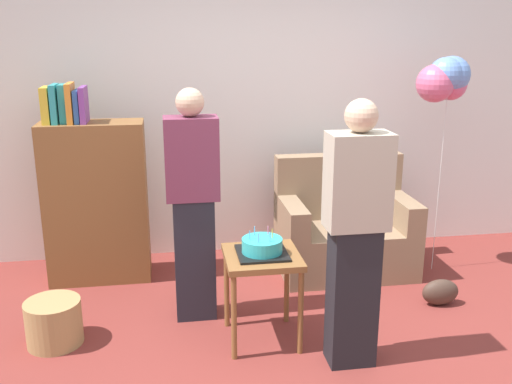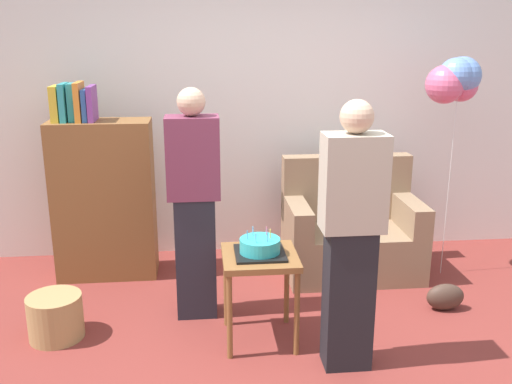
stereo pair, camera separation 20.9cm
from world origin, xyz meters
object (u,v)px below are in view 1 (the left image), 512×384
object	(u,v)px
person_holding_cake	(355,235)
balloon_bunch	(445,79)
bookshelf	(95,198)
side_table	(262,268)
birthday_cake	(262,247)
person_blowing_candles	(193,205)
wicker_basket	(54,322)
couch	(344,231)
handbag	(440,292)

from	to	relation	value
person_holding_cake	balloon_bunch	world-z (taller)	balloon_bunch
bookshelf	side_table	bearing A→B (deg)	-45.48
birthday_cake	person_blowing_candles	distance (m)	0.60
bookshelf	wicker_basket	bearing A→B (deg)	-100.78
balloon_bunch	couch	bearing A→B (deg)	173.25
couch	balloon_bunch	world-z (taller)	balloon_bunch
person_blowing_candles	balloon_bunch	bearing A→B (deg)	-1.95
person_blowing_candles	wicker_basket	world-z (taller)	person_blowing_candles
side_table	balloon_bunch	xyz separation A→B (m)	(1.63, 0.96, 1.10)
couch	side_table	size ratio (longest dim) A/B	1.82
birthday_cake	bookshelf	bearing A→B (deg)	134.52
person_blowing_candles	person_holding_cake	xyz separation A→B (m)	(0.91, -0.75, 0.00)
birthday_cake	side_table	bearing A→B (deg)	-126.04
person_holding_cake	wicker_basket	size ratio (longest dim) A/B	4.53
side_table	person_holding_cake	xyz separation A→B (m)	(0.50, -0.34, 0.32)
wicker_basket	balloon_bunch	xyz separation A→B (m)	(2.99, 0.80, 1.46)
handbag	balloon_bunch	bearing A→B (deg)	71.06
person_holding_cake	balloon_bunch	xyz separation A→B (m)	(1.14, 1.31, 0.78)
person_blowing_candles	handbag	xyz separation A→B (m)	(1.81, -0.12, -0.73)
person_blowing_candles	person_holding_cake	world-z (taller)	same
bookshelf	couch	bearing A→B (deg)	-3.56
side_table	bookshelf	bearing A→B (deg)	134.52
person_holding_cake	handbag	distance (m)	1.32
side_table	wicker_basket	xyz separation A→B (m)	(-1.35, 0.16, -0.36)
bookshelf	birthday_cake	xyz separation A→B (m)	(1.16, -1.18, -0.03)
side_table	handbag	bearing A→B (deg)	11.30
side_table	handbag	distance (m)	1.49
side_table	balloon_bunch	distance (m)	2.19
person_blowing_candles	handbag	distance (m)	1.96
birthday_cake	wicker_basket	distance (m)	1.45
wicker_basket	handbag	world-z (taller)	wicker_basket
person_blowing_candles	balloon_bunch	xyz separation A→B (m)	(2.05, 0.56, 0.78)
side_table	birthday_cake	distance (m)	0.14
person_blowing_candles	bookshelf	bearing A→B (deg)	116.59
wicker_basket	handbag	size ratio (longest dim) A/B	1.29
birthday_cake	wicker_basket	world-z (taller)	birthday_cake
person_holding_cake	person_blowing_candles	bearing A→B (deg)	-27.60
couch	wicker_basket	size ratio (longest dim) A/B	3.06
bookshelf	person_blowing_candles	distance (m)	1.09
person_holding_cake	side_table	bearing A→B (deg)	-23.04
person_blowing_candles	side_table	bearing A→B (deg)	-61.41
couch	person_blowing_candles	world-z (taller)	person_blowing_candles
bookshelf	side_table	xyz separation A→B (m)	(1.16, -1.18, -0.17)
person_blowing_candles	balloon_bunch	size ratio (longest dim) A/B	0.91
bookshelf	person_holding_cake	distance (m)	2.25
side_table	balloon_bunch	world-z (taller)	balloon_bunch
side_table	handbag	xyz separation A→B (m)	(1.40, 0.28, -0.41)
birthday_cake	person_blowing_candles	bearing A→B (deg)	135.82
handbag	side_table	bearing A→B (deg)	-168.70
side_table	person_blowing_candles	xyz separation A→B (m)	(-0.41, 0.40, 0.32)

